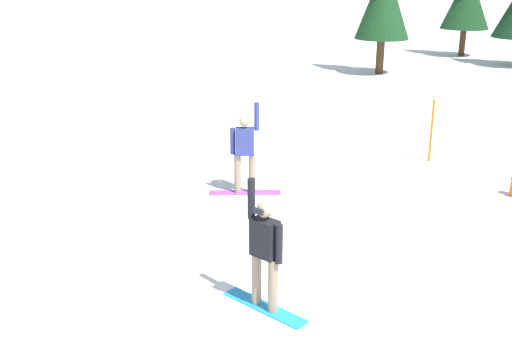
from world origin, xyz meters
name	(u,v)px	position (x,y,z in m)	size (l,w,h in m)	color
ground_plane	(408,270)	(0.00, 0.00, 0.00)	(800.00, 800.00, 0.00)	white
snowboarder_foreground	(265,251)	(-2.32, -1.35, 0.93)	(1.31, 1.13, 1.96)	#1E8CD8
snowboarder_midground	(245,151)	(-2.97, 3.43, 0.97)	(1.60, 0.41, 2.04)	#993FD8
trail_marker_pole	(431,131)	(1.57, 6.01, 0.81)	(0.06, 0.06, 1.62)	orange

